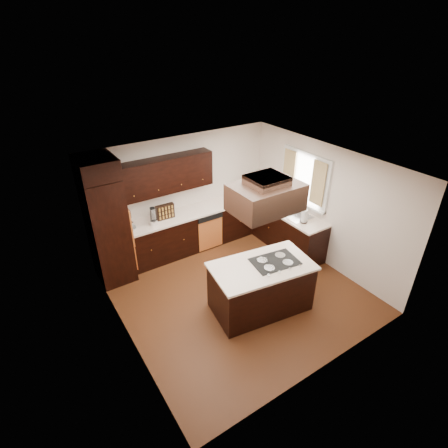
{
  "coord_description": "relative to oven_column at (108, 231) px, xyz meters",
  "views": [
    {
      "loc": [
        -3.03,
        -4.19,
        4.41
      ],
      "look_at": [
        0.1,
        0.6,
        1.15
      ],
      "focal_mm": 28.0,
      "sensor_mm": 36.0,
      "label": 1
    }
  ],
  "objects": [
    {
      "name": "countertop_right",
      "position": [
        3.56,
        -0.8,
        -0.16
      ],
      "size": [
        0.63,
        2.4,
        0.04
      ],
      "primitive_type": "cube",
      "color": "beige",
      "rests_on": "base_cabinets_right"
    },
    {
      "name": "curtain_right",
      "position": [
        3.79,
        -0.74,
        0.64
      ],
      "size": [
        0.02,
        0.34,
        0.9
      ],
      "primitive_type": "cube",
      "color": "beige",
      "rests_on": "wall_right"
    },
    {
      "name": "island_top",
      "position": [
        1.86,
        -2.29,
        -0.16
      ],
      "size": [
        1.83,
        1.2,
        0.04
      ],
      "primitive_type": "cube",
      "rotation": [
        0.0,
        0.0,
        -0.15
      ],
      "color": "beige",
      "rests_on": "island"
    },
    {
      "name": "range_hood",
      "position": [
        1.88,
        -2.25,
        1.1
      ],
      "size": [
        1.05,
        0.72,
        0.42
      ],
      "primitive_type": "cube",
      "color": "black",
      "rests_on": "ceiling"
    },
    {
      "name": "blender_pitcher",
      "position": [
        0.9,
        -0.01,
        0.09
      ],
      "size": [
        0.13,
        0.13,
        0.26
      ],
      "primitive_type": "cone",
      "color": "silver",
      "rests_on": "blender_base"
    },
    {
      "name": "hood_duct",
      "position": [
        1.88,
        -2.25,
        1.38
      ],
      "size": [
        0.55,
        0.5,
        0.13
      ],
      "primitive_type": "cube",
      "color": "black",
      "rests_on": "ceiling"
    },
    {
      "name": "countertop_back",
      "position": [
        1.81,
        0.08,
        -0.16
      ],
      "size": [
        2.93,
        0.63,
        0.04
      ],
      "primitive_type": "cube",
      "color": "beige",
      "rests_on": "base_cabinets_back"
    },
    {
      "name": "blender_base",
      "position": [
        0.9,
        -0.01,
        -0.09
      ],
      "size": [
        0.15,
        0.15,
        0.1
      ],
      "primitive_type": "cylinder",
      "color": "silver",
      "rests_on": "countertop_back"
    },
    {
      "name": "window_pane",
      "position": [
        3.87,
        -1.16,
        0.59
      ],
      "size": [
        0.0,
        1.2,
        1.0
      ],
      "primitive_type": "cube",
      "color": "white",
      "rests_on": "wall_right"
    },
    {
      "name": "cooktop",
      "position": [
        2.11,
        -2.32,
        -0.13
      ],
      "size": [
        0.85,
        0.63,
        0.01
      ],
      "primitive_type": "cube",
      "rotation": [
        0.0,
        0.0,
        -0.15
      ],
      "color": "black",
      "rests_on": "island_top"
    },
    {
      "name": "wall_back",
      "position": [
        1.78,
        0.4,
        0.19
      ],
      "size": [
        4.2,
        0.02,
        2.5
      ],
      "primitive_type": "cube",
      "color": "beige",
      "rests_on": "ground"
    },
    {
      "name": "floor",
      "position": [
        1.78,
        -1.71,
        -1.07
      ],
      "size": [
        4.2,
        4.2,
        0.02
      ],
      "primitive_type": "cube",
      "color": "brown",
      "rests_on": "ground"
    },
    {
      "name": "base_cabinets_back",
      "position": [
        1.81,
        0.09,
        -0.62
      ],
      "size": [
        2.93,
        0.6,
        0.88
      ],
      "primitive_type": "cube",
      "color": "black",
      "rests_on": "floor"
    },
    {
      "name": "wall_front",
      "position": [
        1.78,
        -3.81,
        0.19
      ],
      "size": [
        4.2,
        0.02,
        2.5
      ],
      "primitive_type": "cube",
      "color": "beige",
      "rests_on": "ground"
    },
    {
      "name": "island",
      "position": [
        1.86,
        -2.29,
        -0.62
      ],
      "size": [
        1.76,
        1.13,
        0.88
      ],
      "primitive_type": "cube",
      "rotation": [
        0.0,
        0.0,
        -0.15
      ],
      "color": "black",
      "rests_on": "floor"
    },
    {
      "name": "base_cabinets_right",
      "position": [
        3.58,
        -0.8,
        -0.62
      ],
      "size": [
        0.6,
        2.4,
        0.88
      ],
      "primitive_type": "cube",
      "color": "black",
      "rests_on": "floor"
    },
    {
      "name": "ceiling",
      "position": [
        1.78,
        -1.71,
        1.45
      ],
      "size": [
        4.2,
        4.2,
        0.02
      ],
      "primitive_type": "cube",
      "color": "silver",
      "rests_on": "ground"
    },
    {
      "name": "wall_right",
      "position": [
        3.88,
        -1.71,
        0.19
      ],
      "size": [
        0.02,
        4.2,
        2.5
      ],
      "primitive_type": "cube",
      "color": "beige",
      "rests_on": "ground"
    },
    {
      "name": "window_frame",
      "position": [
        3.85,
        -1.16,
        0.59
      ],
      "size": [
        0.06,
        1.32,
        1.12
      ],
      "primitive_type": "cube",
      "color": "silver",
      "rests_on": "wall_right"
    },
    {
      "name": "paper_towel",
      "position": [
        3.49,
        -1.59,
        0.0
      ],
      "size": [
        0.14,
        0.14,
        0.28
      ],
      "primitive_type": "cylinder",
      "rotation": [
        0.0,
        0.0,
        0.08
      ],
      "color": "silver",
      "rests_on": "countertop_right"
    },
    {
      "name": "spice_rack",
      "position": [
        1.21,
        0.09,
        0.02
      ],
      "size": [
        0.38,
        0.1,
        0.32
      ],
      "primitive_type": "cube",
      "rotation": [
        0.0,
        0.0,
        -0.02
      ],
      "color": "black",
      "rests_on": "countertop_back"
    },
    {
      "name": "sink_rim",
      "position": [
        3.58,
        -1.16,
        -0.14
      ],
      "size": [
        0.52,
        0.84,
        0.01
      ],
      "primitive_type": "cube",
      "color": "silver",
      "rests_on": "countertop_right"
    },
    {
      "name": "dishwasher_front",
      "position": [
        2.1,
        -0.2,
        -0.66
      ],
      "size": [
        0.6,
        0.05,
        0.72
      ],
      "primitive_type": "cube",
      "color": "#CC682E",
      "rests_on": "floor"
    },
    {
      "name": "wall_oven_face",
      "position": [
        0.35,
        0.0,
        0.06
      ],
      "size": [
        0.05,
        0.62,
        0.78
      ],
      "primitive_type": "cube",
      "color": "#CC682E",
      "rests_on": "oven_column"
    },
    {
      "name": "wall_left",
      "position": [
        -0.33,
        -1.71,
        0.19
      ],
      "size": [
        0.02,
        4.2,
        2.5
      ],
      "primitive_type": "cube",
      "color": "beige",
      "rests_on": "ground"
    },
    {
      "name": "upper_cabinets",
      "position": [
        1.34,
        0.23,
        0.75
      ],
      "size": [
        2.0,
        0.34,
        0.72
      ],
      "primitive_type": "cube",
      "color": "black",
      "rests_on": "wall_back"
    },
    {
      "name": "oven_column",
      "position": [
        0.0,
        0.0,
        0.0
      ],
      "size": [
        0.65,
        0.75,
        2.12
      ],
      "primitive_type": "cube",
      "color": "black",
      "rests_on": "floor"
    },
    {
      "name": "soap_bottle",
      "position": [
        3.54,
        -0.69,
        -0.04
      ],
      "size": [
        0.11,
        0.11,
        0.2
      ],
      "primitive_type": "imported",
      "rotation": [
        0.0,
        0.0,
        0.35
      ],
      "color": "silver",
      "rests_on": "countertop_right"
    },
    {
      "name": "mixing_bowl",
      "position": [
        0.43,
        0.04,
        -0.11
      ],
      "size": [
        0.25,
        0.25,
        0.06
      ],
      "primitive_type": "imported",
      "rotation": [
        0.0,
        0.0,
        -0.05
      ],
      "color": "silver",
      "rests_on": "countertop_back"
    },
    {
      "name": "curtain_left",
      "position": [
        3.79,
        -1.57,
        0.64
      ],
      "size": [
        0.02,
        0.34,
        0.9
      ],
      "primitive_type": "cube",
      "color": "beige",
      "rests_on": "wall_right"
    }
  ]
}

